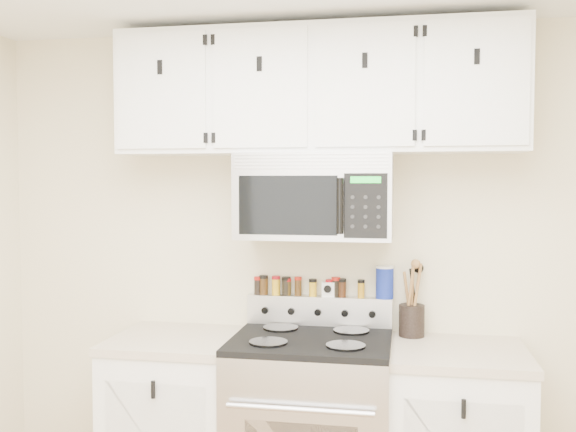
# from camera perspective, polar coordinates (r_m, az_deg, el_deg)

# --- Properties ---
(back_wall) EXTENTS (3.50, 0.01, 2.50)m
(back_wall) POSITION_cam_1_polar(r_m,az_deg,el_deg) (3.41, 2.87, -4.54)
(back_wall) COLOR beige
(back_wall) RESTS_ON floor
(range) EXTENTS (0.76, 0.65, 1.10)m
(range) POSITION_cam_1_polar(r_m,az_deg,el_deg) (3.29, 2.07, -18.57)
(range) COLOR #B7B7BA
(range) RESTS_ON floor
(base_cabinet_left) EXTENTS (0.64, 0.62, 0.92)m
(base_cabinet_left) POSITION_cam_1_polar(r_m,az_deg,el_deg) (3.48, -9.75, -17.83)
(base_cabinet_left) COLOR white
(base_cabinet_left) RESTS_ON floor
(microwave) EXTENTS (0.76, 0.44, 0.42)m
(microwave) POSITION_cam_1_polar(r_m,az_deg,el_deg) (3.19, 2.45, 1.78)
(microwave) COLOR #9E9EA3
(microwave) RESTS_ON back_wall
(upper_cabinets) EXTENTS (2.00, 0.35, 0.62)m
(upper_cabinets) POSITION_cam_1_polar(r_m,az_deg,el_deg) (3.24, 2.53, 11.03)
(upper_cabinets) COLOR white
(upper_cabinets) RESTS_ON back_wall
(utensil_crock) EXTENTS (0.13, 0.13, 0.37)m
(utensil_crock) POSITION_cam_1_polar(r_m,az_deg,el_deg) (3.33, 10.94, -8.88)
(utensil_crock) COLOR black
(utensil_crock) RESTS_ON base_cabinet_right
(kitchen_timer) EXTENTS (0.07, 0.06, 0.08)m
(kitchen_timer) POSITION_cam_1_polar(r_m,az_deg,el_deg) (3.38, 3.59, -6.51)
(kitchen_timer) COLOR white
(kitchen_timer) RESTS_ON range
(salt_canister) EXTENTS (0.09, 0.09, 0.17)m
(salt_canister) POSITION_cam_1_polar(r_m,az_deg,el_deg) (3.35, 8.59, -5.82)
(salt_canister) COLOR navy
(salt_canister) RESTS_ON range
(spice_jar_0) EXTENTS (0.04, 0.04, 0.09)m
(spice_jar_0) POSITION_cam_1_polar(r_m,az_deg,el_deg) (3.44, -2.68, -6.18)
(spice_jar_0) COLOR black
(spice_jar_0) RESTS_ON range
(spice_jar_1) EXTENTS (0.05, 0.05, 0.10)m
(spice_jar_1) POSITION_cam_1_polar(r_m,az_deg,el_deg) (3.44, -2.18, -6.13)
(spice_jar_1) COLOR #3D260E
(spice_jar_1) RESTS_ON range
(spice_jar_2) EXTENTS (0.04, 0.04, 0.10)m
(spice_jar_2) POSITION_cam_1_polar(r_m,az_deg,el_deg) (3.42, -1.07, -6.18)
(spice_jar_2) COLOR gold
(spice_jar_2) RESTS_ON range
(spice_jar_3) EXTENTS (0.05, 0.05, 0.10)m
(spice_jar_3) POSITION_cam_1_polar(r_m,az_deg,el_deg) (3.41, -0.16, -6.23)
(spice_jar_3) COLOR black
(spice_jar_3) RESTS_ON range
(spice_jar_4) EXTENTS (0.04, 0.04, 0.09)m
(spice_jar_4) POSITION_cam_1_polar(r_m,az_deg,el_deg) (3.41, -0.06, -6.30)
(spice_jar_4) COLOR #3D2C0E
(spice_jar_4) RESTS_ON range
(spice_jar_5) EXTENTS (0.04, 0.04, 0.10)m
(spice_jar_5) POSITION_cam_1_polar(r_m,az_deg,el_deg) (3.40, 0.90, -6.24)
(spice_jar_5) COLOR #40280F
(spice_jar_5) RESTS_ON range
(spice_jar_6) EXTENTS (0.04, 0.04, 0.09)m
(spice_jar_6) POSITION_cam_1_polar(r_m,az_deg,el_deg) (3.39, 2.23, -6.36)
(spice_jar_6) COLOR gold
(spice_jar_6) RESTS_ON range
(spice_jar_7) EXTENTS (0.04, 0.04, 0.09)m
(spice_jar_7) POSITION_cam_1_polar(r_m,az_deg,el_deg) (3.38, 3.71, -6.40)
(spice_jar_7) COLOR gold
(spice_jar_7) RESTS_ON range
(spice_jar_8) EXTENTS (0.05, 0.05, 0.10)m
(spice_jar_8) POSITION_cam_1_polar(r_m,az_deg,el_deg) (3.38, 4.27, -6.30)
(spice_jar_8) COLOR black
(spice_jar_8) RESTS_ON range
(spice_jar_9) EXTENTS (0.04, 0.04, 0.10)m
(spice_jar_9) POSITION_cam_1_polar(r_m,az_deg,el_deg) (3.37, 4.82, -6.37)
(spice_jar_9) COLOR #3A1D0D
(spice_jar_9) RESTS_ON range
(spice_jar_10) EXTENTS (0.04, 0.04, 0.09)m
(spice_jar_10) POSITION_cam_1_polar(r_m,az_deg,el_deg) (3.37, 6.52, -6.42)
(spice_jar_10) COLOR #C28816
(spice_jar_10) RESTS_ON range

